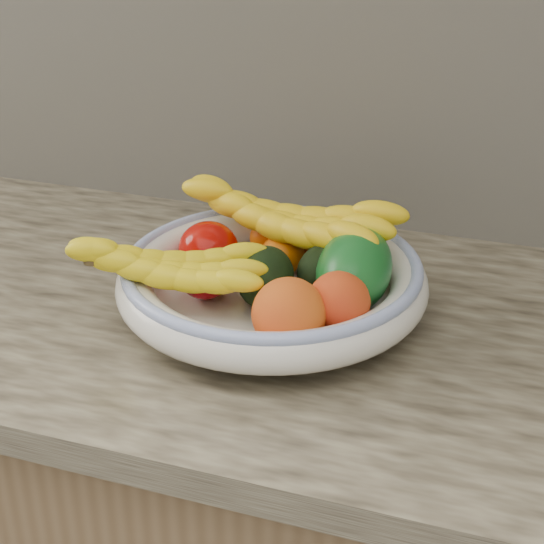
{
  "coord_description": "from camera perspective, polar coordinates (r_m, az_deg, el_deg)",
  "views": [
    {
      "loc": [
        0.3,
        0.78,
        1.43
      ],
      "look_at": [
        0.0,
        1.66,
        0.96
      ],
      "focal_mm": 55.0,
      "sensor_mm": 36.0,
      "label": 1
    }
  ],
  "objects": [
    {
      "name": "peach_right",
      "position": [
        0.96,
        4.59,
        -2.08
      ],
      "size": [
        0.08,
        0.08,
        0.07
      ],
      "primitive_type": "ellipsoid",
      "rotation": [
        0.0,
        0.0,
        -0.04
      ],
      "color": "orange",
      "rests_on": "fruit_bowl"
    },
    {
      "name": "avocado_center",
      "position": [
        1.02,
        -0.45,
        -0.34
      ],
      "size": [
        0.09,
        0.12,
        0.07
      ],
      "primitive_type": "ellipsoid",
      "rotation": [
        0.0,
        0.0,
        0.24
      ],
      "color": "black",
      "rests_on": "fruit_bowl"
    },
    {
      "name": "tomato_left",
      "position": [
        1.1,
        -4.37,
        1.61
      ],
      "size": [
        0.1,
        0.1,
        0.07
      ],
      "primitive_type": "ellipsoid",
      "rotation": [
        0.0,
        0.0,
        -0.32
      ],
      "color": "#B10902",
      "rests_on": "fruit_bowl"
    },
    {
      "name": "peach_front",
      "position": [
        0.93,
        1.16,
        -2.91
      ],
      "size": [
        0.11,
        0.11,
        0.08
      ],
      "primitive_type": "ellipsoid",
      "rotation": [
        0.0,
        0.0,
        -0.41
      ],
      "color": "orange",
      "rests_on": "fruit_bowl"
    },
    {
      "name": "clementine_back_left",
      "position": [
        1.15,
        -0.34,
        2.38
      ],
      "size": [
        0.06,
        0.06,
        0.04
      ],
      "primitive_type": "ellipsoid",
      "rotation": [
        0.0,
        0.0,
        0.43
      ],
      "color": "#F06005",
      "rests_on": "fruit_bowl"
    },
    {
      "name": "banana_bunch_back",
      "position": [
        1.1,
        0.83,
        3.23
      ],
      "size": [
        0.35,
        0.19,
        0.09
      ],
      "primitive_type": null,
      "rotation": [
        0.0,
        0.0,
        -0.21
      ],
      "color": "yellow",
      "rests_on": "fruit_bowl"
    },
    {
      "name": "clementine_back_mid",
      "position": [
        1.1,
        0.75,
        1.25
      ],
      "size": [
        0.07,
        0.07,
        0.05
      ],
      "primitive_type": "ellipsoid",
      "rotation": [
        0.0,
        0.0,
        -0.17
      ],
      "color": "#DA6204",
      "rests_on": "fruit_bowl"
    },
    {
      "name": "banana_bunch_front",
      "position": [
        1.0,
        -7.18,
        -0.04
      ],
      "size": [
        0.27,
        0.17,
        0.07
      ],
      "primitive_type": null,
      "rotation": [
        0.0,
        0.0,
        0.26
      ],
      "color": "yellow",
      "rests_on": "fruit_bowl"
    },
    {
      "name": "avocado_right",
      "position": [
        1.04,
        3.67,
        0.25
      ],
      "size": [
        0.08,
        0.1,
        0.06
      ],
      "primitive_type": "ellipsoid",
      "rotation": [
        0.0,
        0.0,
        -0.27
      ],
      "color": "black",
      "rests_on": "fruit_bowl"
    },
    {
      "name": "clementine_back_right",
      "position": [
        1.13,
        2.35,
        1.91
      ],
      "size": [
        0.07,
        0.07,
        0.05
      ],
      "primitive_type": "ellipsoid",
      "rotation": [
        0.0,
        0.0,
        0.2
      ],
      "color": "#E04904",
      "rests_on": "fruit_bowl"
    },
    {
      "name": "fruit_bowl",
      "position": [
        1.04,
        -0.0,
        -0.56
      ],
      "size": [
        0.39,
        0.39,
        0.08
      ],
      "color": "silver",
      "rests_on": "kitchen_counter"
    },
    {
      "name": "tomato_near_left",
      "position": [
        1.03,
        -4.6,
        -0.16
      ],
      "size": [
        0.08,
        0.08,
        0.06
      ],
      "primitive_type": "ellipsoid",
      "rotation": [
        0.0,
        0.0,
        -0.23
      ],
      "color": "#9D030C",
      "rests_on": "fruit_bowl"
    },
    {
      "name": "green_mango",
      "position": [
        1.01,
        5.65,
        0.13
      ],
      "size": [
        0.13,
        0.15,
        0.12
      ],
      "primitive_type": "ellipsoid",
      "rotation": [
        0.0,
        0.31,
        0.06
      ],
      "color": "#0F521A",
      "rests_on": "fruit_bowl"
    }
  ]
}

